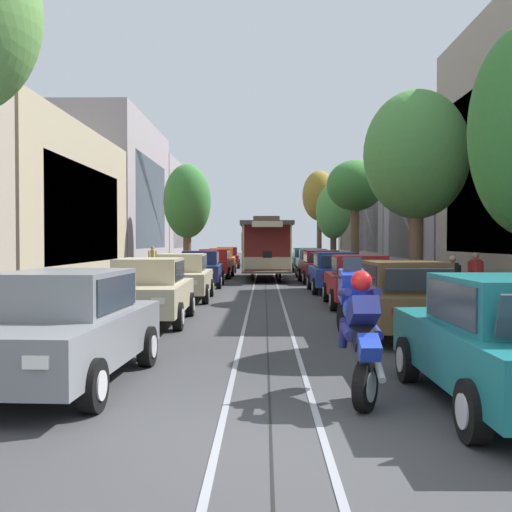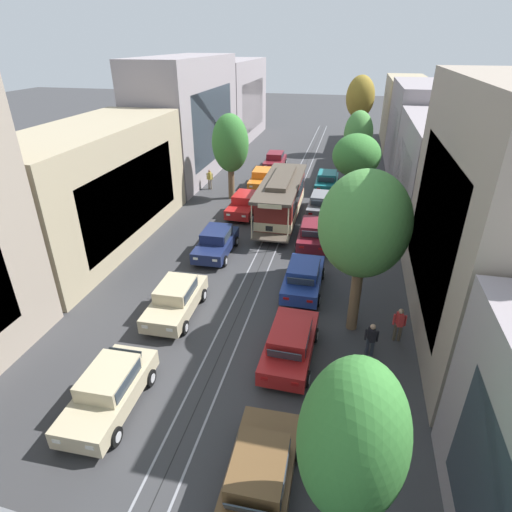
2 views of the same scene
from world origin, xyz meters
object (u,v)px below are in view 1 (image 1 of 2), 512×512
(street_tree_kerb_left_second, at_px, (187,202))
(cable_car_trolley, at_px, (265,248))
(parked_car_navy_fourth_left, at_px, (201,269))
(street_tree_kerb_right_mid, at_px, (355,187))
(motorcycle_with_rider, at_px, (358,326))
(parked_car_blue_fourth_right, at_px, (335,272))
(pedestrian_on_right_pavement, at_px, (453,277))
(parked_car_beige_second_left, at_px, (149,290))
(parked_car_brown_second_right, at_px, (402,298))
(street_tree_kerb_right_fourth, at_px, (333,212))
(street_tree_kerb_right_far, at_px, (319,197))
(parked_car_red_fifth_left, at_px, (215,263))
(street_tree_kerb_right_second, at_px, (416,156))
(parked_car_orange_sixth_left, at_px, (221,260))
(parked_car_maroon_fifth_right, at_px, (321,266))
(parked_car_teal_near_right, at_px, (509,342))
(parked_car_maroon_far_left, at_px, (227,257))
(pedestrian_on_left_pavement, at_px, (476,273))
(pedestrian_crossing_far, at_px, (152,258))
(parked_car_red_mid_right, at_px, (359,280))
(parked_car_grey_sixth_right, at_px, (313,262))
(parked_car_teal_far_right, at_px, (305,260))
(parked_car_grey_near_left, at_px, (63,327))

(street_tree_kerb_left_second, relative_size, cable_car_trolley, 0.73)
(parked_car_navy_fourth_left, height_order, street_tree_kerb_right_mid, street_tree_kerb_right_mid)
(street_tree_kerb_left_second, relative_size, motorcycle_with_rider, 3.58)
(parked_car_blue_fourth_right, relative_size, cable_car_trolley, 0.48)
(street_tree_kerb_left_second, height_order, pedestrian_on_right_pavement, street_tree_kerb_left_second)
(pedestrian_on_right_pavement, bearing_deg, parked_car_beige_second_left, -151.48)
(parked_car_beige_second_left, height_order, pedestrian_on_right_pavement, parked_car_beige_second_left)
(parked_car_brown_second_right, height_order, street_tree_kerb_right_fourth, street_tree_kerb_right_fourth)
(street_tree_kerb_right_far, bearing_deg, parked_car_red_fifth_left, -110.27)
(parked_car_blue_fourth_right, relative_size, street_tree_kerb_right_fourth, 0.71)
(street_tree_kerb_right_second, bearing_deg, parked_car_orange_sixth_left, 113.47)
(pedestrian_on_right_pavement, bearing_deg, parked_car_maroon_fifth_right, 108.41)
(parked_car_teal_near_right, bearing_deg, parked_car_maroon_far_left, 98.32)
(street_tree_kerb_left_second, relative_size, pedestrian_on_right_pavement, 4.33)
(pedestrian_on_left_pavement, distance_m, pedestrian_crossing_far, 22.86)
(parked_car_brown_second_right, xyz_separation_m, cable_car_trolley, (-2.86, 20.30, 0.86))
(parked_car_blue_fourth_right, bearing_deg, parked_car_red_mid_right, -88.71)
(street_tree_kerb_right_far, bearing_deg, parked_car_teal_near_right, -92.39)
(street_tree_kerb_left_second, bearing_deg, parked_car_teal_near_right, -75.71)
(motorcycle_with_rider, xyz_separation_m, pedestrian_on_right_pavement, (4.91, 12.26, -0.07))
(street_tree_kerb_right_second, height_order, pedestrian_on_left_pavement, street_tree_kerb_right_second)
(parked_car_orange_sixth_left, distance_m, parked_car_maroon_far_left, 6.24)
(parked_car_beige_second_left, relative_size, parked_car_grey_sixth_right, 1.00)
(parked_car_teal_far_right, height_order, pedestrian_on_left_pavement, pedestrian_on_left_pavement)
(parked_car_navy_fourth_left, xyz_separation_m, pedestrian_crossing_far, (-4.28, 11.68, 0.17))
(parked_car_maroon_fifth_right, xyz_separation_m, pedestrian_crossing_far, (-9.86, 9.02, 0.17))
(parked_car_teal_near_right, xyz_separation_m, street_tree_kerb_left_second, (-7.58, 29.76, 3.58))
(parked_car_grey_near_left, distance_m, street_tree_kerb_left_second, 28.90)
(parked_car_beige_second_left, distance_m, parked_car_grey_sixth_right, 21.01)
(parked_car_grey_sixth_right, height_order, street_tree_kerb_right_mid, street_tree_kerb_right_mid)
(pedestrian_on_left_pavement, bearing_deg, parked_car_grey_near_left, -128.54)
(parked_car_maroon_fifth_right, relative_size, cable_car_trolley, 0.48)
(street_tree_kerb_right_second, bearing_deg, parked_car_maroon_fifth_right, 107.31)
(parked_car_grey_sixth_right, height_order, pedestrian_crossing_far, pedestrian_crossing_far)
(street_tree_kerb_left_second, bearing_deg, motorcycle_with_rider, -78.82)
(parked_car_red_mid_right, xyz_separation_m, cable_car_trolley, (-2.84, 14.46, 0.86))
(street_tree_kerb_left_second, xyz_separation_m, street_tree_kerb_right_far, (9.55, 17.49, 1.62))
(parked_car_brown_second_right, xyz_separation_m, pedestrian_on_left_pavement, (4.32, 8.06, 0.11))
(cable_car_trolley, bearing_deg, pedestrian_crossing_far, 142.27)
(parked_car_grey_sixth_right, bearing_deg, parked_car_maroon_fifth_right, -90.43)
(parked_car_beige_second_left, xyz_separation_m, parked_car_red_fifth_left, (0.09, 18.87, 0.00))
(parked_car_red_fifth_left, xyz_separation_m, street_tree_kerb_left_second, (-1.91, 3.21, 3.58))
(parked_car_navy_fourth_left, xyz_separation_m, pedestrian_on_right_pavement, (8.91, -7.36, 0.07))
(parked_car_teal_near_right, height_order, parked_car_grey_sixth_right, same)
(street_tree_kerb_right_fourth, bearing_deg, cable_car_trolley, -114.19)
(street_tree_kerb_right_fourth, bearing_deg, pedestrian_crossing_far, -155.93)
(parked_car_maroon_fifth_right, bearing_deg, parked_car_blue_fourth_right, -89.62)
(parked_car_teal_far_right, relative_size, street_tree_kerb_right_fourth, 0.71)
(parked_car_red_fifth_left, bearing_deg, pedestrian_crossing_far, 131.01)
(parked_car_teal_far_right, bearing_deg, parked_car_blue_fourth_right, -89.88)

